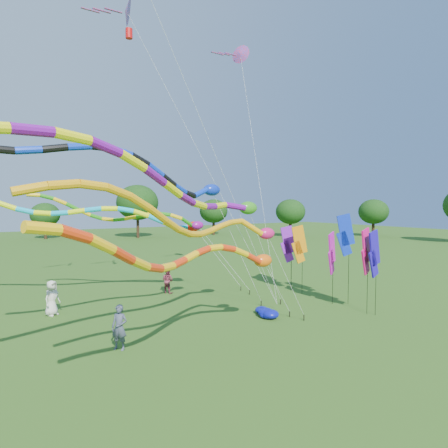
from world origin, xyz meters
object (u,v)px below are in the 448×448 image
person_c (168,281)px  blue_nylon_heap (255,313)px  tube_kite_red (209,256)px  tube_kite_orange (207,223)px  person_a (52,298)px  person_b (119,327)px

person_c → blue_nylon_heap: bearing=163.9°
tube_kite_red → person_c: size_ratio=7.41×
tube_kite_orange → person_a: 11.44m
blue_nylon_heap → person_c: bearing=103.3°
person_a → blue_nylon_heap: bearing=-71.5°
tube_kite_orange → person_c: (3.40, 11.28, -4.36)m
tube_kite_red → person_a: (-3.99, 9.64, -3.04)m
person_b → blue_nylon_heap: bearing=51.0°
tube_kite_red → blue_nylon_heap: bearing=13.3°
tube_kite_red → person_c: 11.86m
tube_kite_red → tube_kite_orange: tube_kite_orange is taller
blue_nylon_heap → tube_kite_red: bearing=-143.0°
tube_kite_red → person_a: size_ratio=6.66×
tube_kite_red → person_c: (3.17, 10.99, -3.14)m
person_b → person_a: bearing=150.4°
tube_kite_orange → person_a: bearing=93.2°
person_c → tube_kite_orange: bearing=133.9°
tube_kite_red → tube_kite_orange: bearing=-152.0°
person_c → person_b: bearing=115.6°
blue_nylon_heap → person_b: (-7.25, -0.58, 0.68)m
person_a → person_c: (7.16, 1.35, -0.09)m
blue_nylon_heap → person_b: 7.31m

